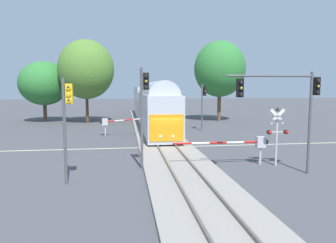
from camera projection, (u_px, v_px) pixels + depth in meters
name	position (u px, v px, depth m)	size (l,w,h in m)	color
ground_plane	(165.00, 147.00, 26.01)	(220.00, 220.00, 0.00)	#47474C
road_centre_stripe	(165.00, 147.00, 26.01)	(44.00, 0.20, 0.01)	beige
railway_track	(165.00, 146.00, 26.00)	(4.40, 80.00, 0.32)	gray
commuter_train	(149.00, 103.00, 43.10)	(3.04, 39.95, 5.16)	#B2B7C1
crossing_gate_near	(250.00, 143.00, 19.95)	(6.18, 0.40, 1.80)	#B7B7BC
crossing_signal_mast	(277.00, 130.00, 19.56)	(1.36, 0.44, 3.69)	#B2B2B7
crossing_gate_far	(110.00, 122.00, 31.75)	(5.31, 0.40, 1.84)	#B7B7BC
traffic_signal_median	(144.00, 102.00, 18.69)	(0.53, 0.38, 6.05)	#4C4C51
traffic_signal_near_left	(67.00, 113.00, 15.68)	(0.53, 0.38, 5.38)	#4C4C51
traffic_signal_far_side	(203.00, 100.00, 35.38)	(0.53, 0.38, 5.25)	#4C4C51
traffic_signal_near_right	(288.00, 97.00, 17.37)	(5.32, 0.38, 5.76)	#4C4C51
oak_behind_train	(86.00, 69.00, 42.73)	(7.50, 7.50, 11.29)	#4C3828
pine_left_background	(44.00, 83.00, 44.45)	(6.89, 6.89, 8.51)	#4C3828
oak_far_right	(220.00, 69.00, 45.42)	(7.35, 7.35, 11.53)	brown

